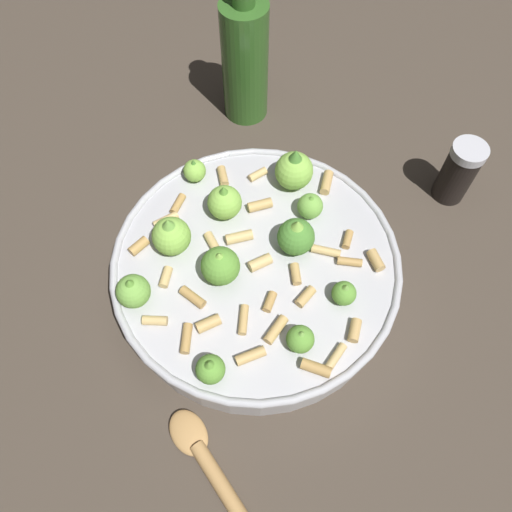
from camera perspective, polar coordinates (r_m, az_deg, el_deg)
The scene contains 5 objects.
ground_plane at distance 0.62m, azimuth 0.00°, elevation -2.92°, with size 2.40×2.40×0.00m, color #42382D.
cooking_pan at distance 0.59m, azimuth -0.14°, elevation -1.23°, with size 0.33×0.33×0.11m.
pepper_shaker at distance 0.71m, azimuth 22.03°, elevation 8.87°, with size 0.04×0.04×0.09m.
olive_oil_bottle at distance 0.74m, azimuth -1.27°, elevation 21.48°, with size 0.06×0.06×0.22m.
wooden_spoon at distance 0.55m, azimuth -2.32°, elevation -26.73°, with size 0.26×0.04×0.02m.
Camera 1 is at (-0.23, 0.16, 0.56)m, focal length 35.19 mm.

